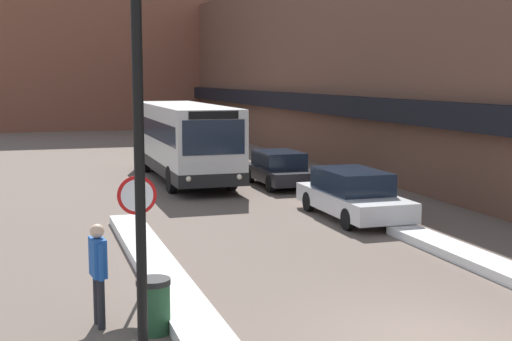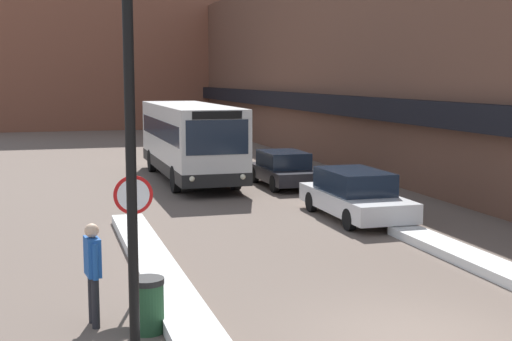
{
  "view_description": "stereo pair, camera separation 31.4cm",
  "coord_description": "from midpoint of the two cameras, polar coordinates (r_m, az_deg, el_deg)",
  "views": [
    {
      "loc": [
        -6.11,
        -9.97,
        4.32
      ],
      "look_at": [
        -0.73,
        7.19,
        1.96
      ],
      "focal_mm": 50.0,
      "sensor_mm": 36.0,
      "label": 1
    },
    {
      "loc": [
        -5.81,
        -10.06,
        4.32
      ],
      "look_at": [
        -0.73,
        7.19,
        1.96
      ],
      "focal_mm": 50.0,
      "sensor_mm": 36.0,
      "label": 2
    }
  ],
  "objects": [
    {
      "name": "ground_plane",
      "position": [
        12.43,
        13.81,
        -13.1
      ],
      "size": [
        160.0,
        160.0,
        0.0
      ],
      "primitive_type": "plane",
      "color": "#66564C"
    },
    {
      "name": "building_row_right",
      "position": [
        37.57,
        8.8,
        8.61
      ],
      "size": [
        5.5,
        60.0,
        10.3
      ],
      "color": "brown",
      "rests_on": "ground_plane"
    },
    {
      "name": "building_backdrop_far",
      "position": [
        63.81,
        -11.21,
        10.86
      ],
      "size": [
        26.0,
        8.0,
        16.54
      ],
      "color": "brown",
      "rests_on": "ground_plane"
    },
    {
      "name": "snow_bank_left",
      "position": [
        15.04,
        -6.79,
        -8.81
      ],
      "size": [
        0.9,
        13.92,
        0.24
      ],
      "color": "silver",
      "rests_on": "ground_plane"
    },
    {
      "name": "snow_bank_right",
      "position": [
        16.87,
        18.94,
        -7.39
      ],
      "size": [
        0.9,
        8.45,
        0.23
      ],
      "color": "silver",
      "rests_on": "ground_plane"
    },
    {
      "name": "city_bus",
      "position": [
        30.14,
        -5.04,
        2.49
      ],
      "size": [
        2.61,
        10.33,
        3.19
      ],
      "color": "silver",
      "rests_on": "ground_plane"
    },
    {
      "name": "parked_car_front",
      "position": [
        22.11,
        8.32,
        -1.92
      ],
      "size": [
        1.93,
        4.89,
        1.5
      ],
      "color": "silver",
      "rests_on": "ground_plane"
    },
    {
      "name": "parked_car_middle",
      "position": [
        28.41,
        2.55,
        0.14
      ],
      "size": [
        1.86,
        4.23,
        1.39
      ],
      "color": "black",
      "rests_on": "ground_plane"
    },
    {
      "name": "stop_sign",
      "position": [
        13.93,
        -9.13,
        -3.12
      ],
      "size": [
        0.76,
        0.08,
        2.46
      ],
      "color": "gray",
      "rests_on": "ground_plane"
    },
    {
      "name": "street_lamp",
      "position": [
        10.7,
        -7.88,
        7.38
      ],
      "size": [
        1.46,
        0.36,
        7.06
      ],
      "color": "black",
      "rests_on": "ground_plane"
    },
    {
      "name": "pedestrian",
      "position": [
        12.75,
        -12.24,
        -7.37
      ],
      "size": [
        0.28,
        0.59,
        1.82
      ],
      "rotation": [
        0.0,
        0.0,
        -1.45
      ],
      "color": "#232328",
      "rests_on": "ground_plane"
    },
    {
      "name": "trash_bin",
      "position": [
        12.42,
        -7.95,
        -10.62
      ],
      "size": [
        0.59,
        0.59,
        0.95
      ],
      "color": "#234C2D",
      "rests_on": "ground_plane"
    }
  ]
}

